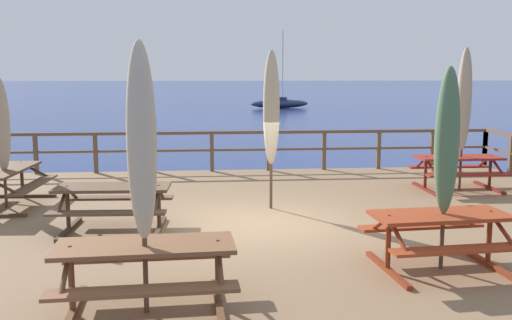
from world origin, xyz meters
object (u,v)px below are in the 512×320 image
Objects in this scene: picnic_table_mid_left at (5,179)px; patio_umbrella_tall_mid_right at (1,125)px; picnic_table_mid_centre at (146,262)px; picnic_table_front_left at (113,198)px; patio_umbrella_tall_back_right at (271,109)px; picnic_table_back_left at (458,165)px; patio_umbrella_tall_back_left at (447,142)px; sailboat_distant at (279,103)px; patio_umbrella_short_back at (464,100)px; patio_umbrella_tall_front at (142,143)px; picnic_table_front_right at (440,229)px.

patio_umbrella_tall_mid_right is (0.02, -0.08, 1.07)m from picnic_table_mid_left.
picnic_table_mid_centre is 6.26m from picnic_table_mid_left.
picnic_table_mid_left is 0.84× the size of patio_umbrella_tall_mid_right.
patio_umbrella_tall_back_right reaches higher than picnic_table_front_left.
patio_umbrella_tall_mid_right reaches higher than picnic_table_back_left.
patio_umbrella_tall_mid_right is at bearing -174.68° from picnic_table_back_left.
patio_umbrella_tall_back_left is 8.26m from patio_umbrella_tall_mid_right.
picnic_table_mid_left is 0.28× the size of sailboat_distant.
picnic_table_back_left and picnic_table_mid_centre have the same top height.
sailboat_distant is (1.88, 45.21, -2.32)m from patio_umbrella_short_back.
picnic_table_front_left is 48.83m from sailboat_distant.
patio_umbrella_tall_mid_right is at bearing -76.67° from picnic_table_mid_left.
picnic_table_mid_left is at bearing 148.74° from patio_umbrella_tall_back_left.
picnic_table_back_left is at bearing 115.65° from patio_umbrella_short_back.
sailboat_distant is at bearing 87.59° from picnic_table_back_left.
picnic_table_back_left is 0.59× the size of patio_umbrella_short_back.
picnic_table_back_left is at bearing 20.99° from picnic_table_front_left.
patio_umbrella_tall_mid_right reaches higher than picnic_table_mid_left.
patio_umbrella_short_back is at bearing 4.51° from picnic_table_mid_left.
sailboat_distant reaches higher than patio_umbrella_tall_front.
picnic_table_mid_left is at bearing 121.19° from patio_umbrella_tall_front.
picnic_table_front_left is 3.43m from patio_umbrella_tall_back_right.
picnic_table_front_left is 3.47m from picnic_table_mid_centre.
patio_umbrella_tall_front is (-1.95, -4.79, -0.07)m from patio_umbrella_tall_back_right.
picnic_table_front_left and picnic_table_front_right have the same top height.
picnic_table_back_left is 5.87m from patio_umbrella_tall_back_left.
picnic_table_front_right is 0.89× the size of picnic_table_mid_left.
patio_umbrella_tall_front is (-3.81, -1.10, 1.33)m from picnic_table_front_right.
sailboat_distant is at bearing 84.90° from patio_umbrella_tall_back_left.
patio_umbrella_short_back reaches higher than patio_umbrella_tall_back_right.
patio_umbrella_tall_front is at bearing -86.84° from picnic_table_mid_centre.
picnic_table_front_left is at bearing -159.45° from patio_umbrella_short_back.
patio_umbrella_tall_mid_right reaches higher than picnic_table_front_left.
patio_umbrella_tall_back_right is 0.96× the size of patio_umbrella_short_back.
patio_umbrella_tall_back_right is (-1.85, 3.69, 1.40)m from picnic_table_front_right.
patio_umbrella_tall_mid_right is (-7.06, 4.23, 1.08)m from picnic_table_front_right.
picnic_table_mid_left is 1.07m from patio_umbrella_tall_mid_right.
picnic_table_front_left and picnic_table_mid_left have the same top height.
picnic_table_back_left is (7.29, 2.80, 0.00)m from picnic_table_front_left.
picnic_table_back_left is (2.61, 5.13, 0.00)m from picnic_table_front_right.
patio_umbrella_tall_back_right is (2.82, 1.35, 1.40)m from picnic_table_front_left.
picnic_table_back_left is at bearing 17.92° from patio_umbrella_tall_back_right.
picnic_table_front_right is at bearing 169.81° from patio_umbrella_tall_back_left.
sailboat_distant is (6.37, 46.60, -2.24)m from patio_umbrella_tall_back_right.
patio_umbrella_tall_back_left reaches higher than picnic_table_front_left.
picnic_table_mid_centre is 0.74× the size of patio_umbrella_tall_back_left.
patio_umbrella_tall_back_left is 50.53m from sailboat_distant.
picnic_table_front_left is at bearing -159.01° from picnic_table_back_left.
patio_umbrella_tall_front is (0.00, -0.07, 1.33)m from picnic_table_mid_centre.
patio_umbrella_tall_mid_right is at bearing 141.49° from picnic_table_front_left.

